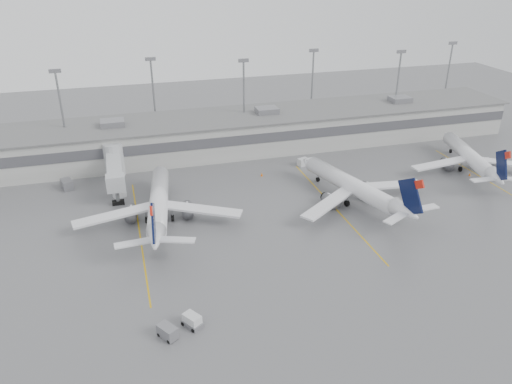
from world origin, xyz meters
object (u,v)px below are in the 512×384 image
object	(u,v)px
jet_mid_left	(159,204)
jet_far_right	(471,157)
baggage_tug	(192,322)
jet_mid_right	(355,187)

from	to	relation	value
jet_mid_left	jet_far_right	bearing A→B (deg)	11.37
jet_far_right	baggage_tug	distance (m)	72.82
jet_mid_left	jet_far_right	size ratio (longest dim) A/B	1.08
baggage_tug	jet_mid_right	bearing A→B (deg)	3.29
jet_mid_left	jet_far_right	distance (m)	66.13
jet_mid_right	jet_far_right	bearing A→B (deg)	-2.76
jet_far_right	baggage_tug	world-z (taller)	jet_far_right
jet_mid_left	jet_mid_right	size ratio (longest dim) A/B	1.04
jet_mid_right	jet_far_right	distance (m)	31.17
jet_mid_left	jet_far_right	xyz separation A→B (m)	(66.00, 4.03, -0.20)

